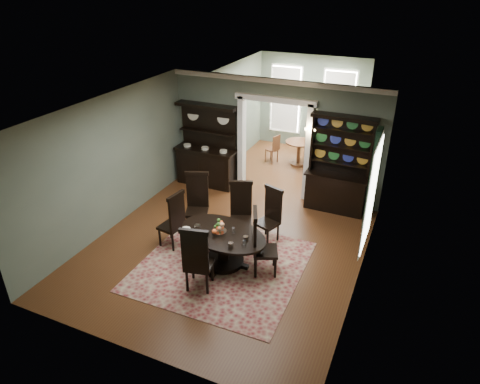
{
  "coord_description": "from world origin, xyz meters",
  "views": [
    {
      "loc": [
        3.33,
        -6.68,
        5.24
      ],
      "look_at": [
        0.11,
        0.6,
        1.12
      ],
      "focal_mm": 32.0,
      "sensor_mm": 36.0,
      "label": 1
    }
  ],
  "objects_px": {
    "dining_table": "(223,242)",
    "sideboard": "(207,157)",
    "parlor_table": "(299,150)",
    "welsh_dresser": "(338,177)"
  },
  "relations": [
    {
      "from": "sideboard",
      "to": "parlor_table",
      "type": "relative_size",
      "value": 2.73
    },
    {
      "from": "sideboard",
      "to": "parlor_table",
      "type": "xyz_separation_m",
      "value": [
        1.93,
        2.22,
        -0.28
      ]
    },
    {
      "from": "dining_table",
      "to": "sideboard",
      "type": "relative_size",
      "value": 0.92
    },
    {
      "from": "sideboard",
      "to": "parlor_table",
      "type": "height_order",
      "value": "sideboard"
    },
    {
      "from": "dining_table",
      "to": "sideboard",
      "type": "xyz_separation_m",
      "value": [
        -2.01,
        3.14,
        0.26
      ]
    },
    {
      "from": "dining_table",
      "to": "welsh_dresser",
      "type": "relative_size",
      "value": 0.86
    },
    {
      "from": "welsh_dresser",
      "to": "sideboard",
      "type": "bearing_deg",
      "value": -179.33
    },
    {
      "from": "parlor_table",
      "to": "sideboard",
      "type": "bearing_deg",
      "value": -130.89
    },
    {
      "from": "sideboard",
      "to": "welsh_dresser",
      "type": "xyz_separation_m",
      "value": [
        3.54,
        0.0,
        0.08
      ]
    },
    {
      "from": "dining_table",
      "to": "parlor_table",
      "type": "relative_size",
      "value": 2.52
    }
  ]
}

